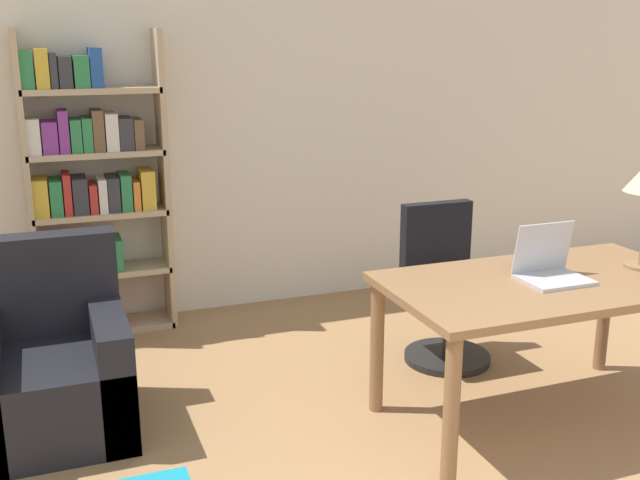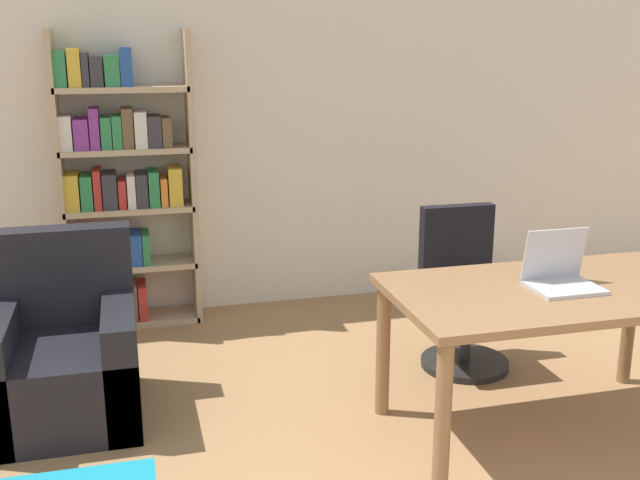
{
  "view_description": "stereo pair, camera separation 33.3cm",
  "coord_description": "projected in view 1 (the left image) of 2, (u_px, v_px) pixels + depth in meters",
  "views": [
    {
      "loc": [
        -1.34,
        -0.47,
        1.85
      ],
      "look_at": [
        -0.21,
        2.54,
        0.98
      ],
      "focal_mm": 42.0,
      "sensor_mm": 36.0,
      "label": 1
    },
    {
      "loc": [
        -1.02,
        -0.57,
        1.85
      ],
      "look_at": [
        -0.21,
        2.54,
        0.98
      ],
      "focal_mm": 42.0,
      "sensor_mm": 36.0,
      "label": 2
    }
  ],
  "objects": [
    {
      "name": "office_chair",
      "position": [
        445.0,
        290.0,
        4.41
      ],
      "size": [
        0.51,
        0.51,
        0.92
      ],
      "color": "black",
      "rests_on": "ground_plane"
    },
    {
      "name": "bookshelf",
      "position": [
        89.0,
        195.0,
        4.68
      ],
      "size": [
        0.85,
        0.28,
        1.91
      ],
      "color": "tan",
      "rests_on": "ground_plane"
    },
    {
      "name": "desk",
      "position": [
        544.0,
        299.0,
        3.61
      ],
      "size": [
        1.54,
        0.86,
        0.73
      ],
      "color": "olive",
      "rests_on": "ground_plane"
    },
    {
      "name": "laptop",
      "position": [
        550.0,
        268.0,
        3.58
      ],
      "size": [
        0.31,
        0.26,
        0.27
      ],
      "color": "#B2B2B7",
      "rests_on": "desk"
    },
    {
      "name": "wall_back",
      "position": [
        247.0,
        115.0,
        5.11
      ],
      "size": [
        8.0,
        0.06,
        2.7
      ],
      "color": "beige",
      "rests_on": "ground_plane"
    },
    {
      "name": "armchair",
      "position": [
        51.0,
        372.0,
        3.61
      ],
      "size": [
        0.73,
        0.76,
        0.92
      ],
      "color": "black",
      "rests_on": "ground_plane"
    }
  ]
}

